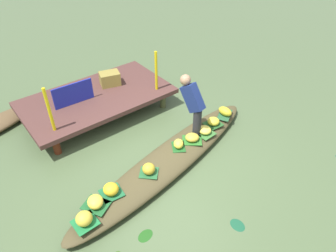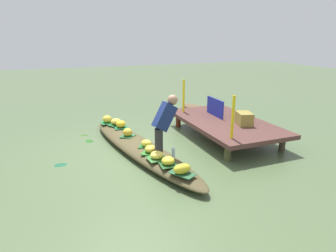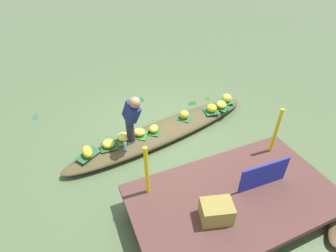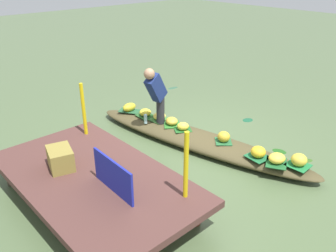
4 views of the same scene
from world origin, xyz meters
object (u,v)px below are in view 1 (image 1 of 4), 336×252
(vendor_boat, at_px, (169,160))
(market_banner, at_px, (73,94))
(banana_bunch_4, at_px, (149,169))
(banana_bunch_7, at_px, (205,130))
(produce_crate, at_px, (110,79))
(banana_bunch_0, at_px, (84,219))
(water_bottle, at_px, (196,121))
(banana_bunch_6, at_px, (95,202))
(banana_bunch_5, at_px, (192,137))
(banana_bunch_8, at_px, (213,121))
(banana_bunch_2, at_px, (225,111))
(banana_bunch_3, at_px, (179,144))
(banana_bunch_1, at_px, (111,189))
(vendor_person, at_px, (193,102))

(vendor_boat, xyz_separation_m, market_banner, (-0.71, 2.31, 0.57))
(banana_bunch_4, relative_size, banana_bunch_7, 0.85)
(banana_bunch_7, bearing_deg, produce_crate, 105.21)
(vendor_boat, xyz_separation_m, banana_bunch_4, (-0.54, -0.13, 0.22))
(banana_bunch_0, height_order, water_bottle, banana_bunch_0)
(vendor_boat, distance_m, banana_bunch_6, 1.60)
(banana_bunch_5, bearing_deg, banana_bunch_8, 9.42)
(banana_bunch_0, bearing_deg, banana_bunch_2, 9.92)
(banana_bunch_3, distance_m, banana_bunch_5, 0.32)
(banana_bunch_7, height_order, banana_bunch_8, banana_bunch_8)
(banana_bunch_7, bearing_deg, banana_bunch_1, -174.97)
(banana_bunch_8, xyz_separation_m, produce_crate, (-1.00, 2.37, 0.29))
(banana_bunch_3, height_order, market_banner, market_banner)
(banana_bunch_6, bearing_deg, vendor_person, 11.21)
(banana_bunch_0, height_order, produce_crate, produce_crate)
(banana_bunch_2, bearing_deg, produce_crate, 122.14)
(banana_bunch_1, relative_size, banana_bunch_4, 1.12)
(banana_bunch_4, relative_size, water_bottle, 1.19)
(banana_bunch_2, bearing_deg, banana_bunch_8, -168.55)
(banana_bunch_0, xyz_separation_m, banana_bunch_5, (2.45, 0.42, -0.03))
(vendor_boat, xyz_separation_m, banana_bunch_3, (0.28, 0.07, 0.20))
(water_bottle, relative_size, produce_crate, 0.42)
(vendor_boat, height_order, banana_bunch_3, banana_bunch_3)
(vendor_boat, bearing_deg, water_bottle, 10.33)
(banana_bunch_0, distance_m, banana_bunch_2, 3.61)
(banana_bunch_7, height_order, market_banner, market_banner)
(market_banner, bearing_deg, water_bottle, -46.09)
(banana_bunch_3, height_order, water_bottle, water_bottle)
(banana_bunch_6, bearing_deg, banana_bunch_7, 5.80)
(banana_bunch_1, bearing_deg, water_bottle, 12.85)
(banana_bunch_2, bearing_deg, banana_bunch_1, -172.78)
(vendor_boat, xyz_separation_m, banana_bunch_2, (1.71, 0.25, 0.21))
(banana_bunch_0, bearing_deg, banana_bunch_6, 33.91)
(banana_bunch_1, height_order, banana_bunch_8, banana_bunch_1)
(banana_bunch_2, bearing_deg, banana_bunch_3, -172.67)
(banana_bunch_8, distance_m, vendor_person, 0.79)
(water_bottle, xyz_separation_m, produce_crate, (-0.72, 2.14, 0.27))
(banana_bunch_5, distance_m, produce_crate, 2.52)
(banana_bunch_4, bearing_deg, vendor_boat, 13.54)
(market_banner, distance_m, produce_crate, 1.01)
(vendor_boat, distance_m, banana_bunch_0, 1.90)
(banana_bunch_4, height_order, produce_crate, produce_crate)
(vendor_boat, distance_m, vendor_person, 1.16)
(banana_bunch_6, height_order, water_bottle, water_bottle)
(produce_crate, bearing_deg, vendor_boat, -96.23)
(banana_bunch_1, height_order, banana_bunch_2, banana_bunch_1)
(banana_bunch_7, distance_m, vendor_person, 0.66)
(vendor_boat, height_order, produce_crate, produce_crate)
(vendor_person, bearing_deg, banana_bunch_2, -1.86)
(banana_bunch_4, xyz_separation_m, water_bottle, (1.54, 0.52, -0.01))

